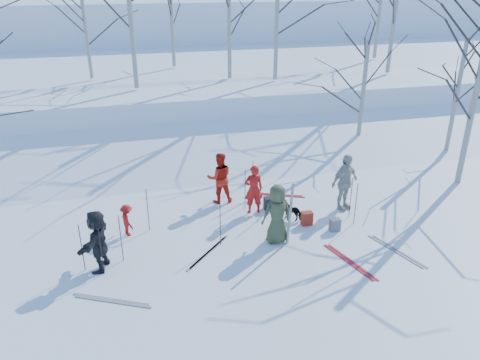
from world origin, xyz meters
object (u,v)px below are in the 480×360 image
object	(u,v)px
skier_grey_west	(98,241)
skier_olive_center	(277,214)
skier_red_north	(254,189)
skier_red_seated	(127,220)
skier_cream_east	(345,182)
backpack_dark	(269,203)
backpack_red	(307,218)
dog	(293,210)
skier_redor_behind	(220,178)
backpack_grey	(335,225)

from	to	relation	value
skier_grey_west	skier_olive_center	bearing A→B (deg)	111.61
skier_red_north	skier_red_seated	world-z (taller)	skier_red_north
skier_cream_east	skier_grey_west	world-z (taller)	skier_cream_east
backpack_dark	backpack_red	bearing A→B (deg)	-57.99
skier_olive_center	skier_red_seated	xyz separation A→B (m)	(-4.03, 1.37, -0.38)
skier_red_seated	dog	distance (m)	4.94
skier_redor_behind	skier_red_seated	size ratio (longest dim) A/B	1.79
skier_olive_center	skier_red_north	distance (m)	1.83
backpack_grey	skier_cream_east	bearing A→B (deg)	55.96
dog	backpack_red	bearing A→B (deg)	72.74
skier_red_north	skier_cream_east	distance (m)	2.87
backpack_red	backpack_dark	distance (m)	1.47
skier_red_seated	backpack_dark	bearing A→B (deg)	-102.49
skier_red_seated	skier_grey_west	world-z (taller)	skier_grey_west
skier_red_north	skier_grey_west	bearing A→B (deg)	26.56
skier_grey_west	skier_red_seated	bearing A→B (deg)	174.20
skier_olive_center	skier_red_north	xyz separation A→B (m)	(-0.15, 1.82, -0.06)
skier_redor_behind	backpack_dark	xyz separation A→B (m)	(1.42, -0.90, -0.65)
skier_grey_west	backpack_dark	size ratio (longest dim) A/B	4.10
skier_cream_east	skier_grey_west	size ratio (longest dim) A/B	1.13
dog	backpack_dark	xyz separation A→B (m)	(-0.50, 0.76, -0.07)
skier_red_seated	backpack_red	bearing A→B (deg)	-117.17
backpack_red	skier_red_seated	bearing A→B (deg)	172.22
backpack_red	backpack_grey	bearing A→B (deg)	-37.74
skier_olive_center	backpack_grey	size ratio (longest dim) A/B	4.52
skier_olive_center	dog	world-z (taller)	skier_olive_center
skier_cream_east	skier_redor_behind	bearing A→B (deg)	136.79
skier_redor_behind	skier_grey_west	size ratio (longest dim) A/B	1.04
backpack_red	backpack_dark	world-z (taller)	backpack_red
skier_redor_behind	backpack_grey	size ratio (longest dim) A/B	4.50
skier_cream_east	backpack_red	xyz separation A→B (m)	(-1.50, -0.71, -0.71)
backpack_dark	skier_grey_west	bearing A→B (deg)	-158.15
skier_olive_center	skier_grey_west	world-z (taller)	skier_olive_center
skier_olive_center	skier_red_seated	distance (m)	4.27
skier_olive_center	backpack_red	world-z (taller)	skier_olive_center
skier_cream_east	skier_olive_center	bearing A→B (deg)	-174.90
skier_red_north	skier_olive_center	bearing A→B (deg)	98.03
skier_olive_center	backpack_dark	xyz separation A→B (m)	(0.40, 1.91, -0.66)
skier_red_north	backpack_red	world-z (taller)	skier_red_north
skier_olive_center	skier_redor_behind	world-z (taller)	skier_olive_center
skier_olive_center	backpack_dark	bearing A→B (deg)	-107.72
backpack_grey	backpack_red	bearing A→B (deg)	142.26
skier_grey_west	dog	distance (m)	5.84
skier_cream_east	skier_red_north	bearing A→B (deg)	148.97
skier_olive_center	backpack_dark	world-z (taller)	skier_olive_center
skier_olive_center	backpack_red	distance (m)	1.50
skier_grey_west	backpack_red	size ratio (longest dim) A/B	3.90
backpack_red	backpack_grey	world-z (taller)	backpack_red
skier_red_seated	dog	world-z (taller)	skier_red_seated
skier_cream_east	backpack_dark	world-z (taller)	skier_cream_east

